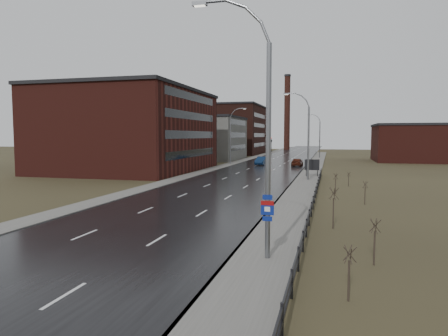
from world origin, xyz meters
The scene contains 26 objects.
ground centered at (0.00, 0.00, 0.00)m, with size 320.00×320.00×0.00m, color #2D2819.
road centered at (0.00, 60.00, 0.03)m, with size 14.00×300.00×0.06m, color black.
sidewalk_right centered at (8.60, 35.00, 0.09)m, with size 3.20×180.00×0.18m, color #595651.
curb_right centered at (7.08, 35.00, 0.09)m, with size 0.16×180.00×0.18m, color slate.
sidewalk_left centered at (-8.20, 60.00, 0.06)m, with size 2.40×260.00×0.12m, color #595651.
warehouse_near centered at (-20.99, 45.00, 6.76)m, with size 22.44×28.56×13.50m.
warehouse_mid centered at (-17.99, 78.00, 5.26)m, with size 16.32×20.40×10.50m.
warehouse_far centered at (-22.99, 108.00, 7.76)m, with size 26.52×24.48×15.50m.
building_right centered at (30.30, 82.00, 4.26)m, with size 18.36×16.32×8.50m.
smokestack centered at (-6.00, 150.00, 15.50)m, with size 2.70×2.70×30.70m.
streetlight_main centered at (8.47, 2.00, 6.06)m, with size 3.91×0.29×12.11m.
streetlight_right_mid centered at (8.50, 36.00, 5.84)m, with size 3.36×0.28×11.35m.
streetlight_left centered at (-7.70, 62.00, 5.84)m, with size 3.36×0.28×11.35m.
streetlight_right_far centered at (8.50, 90.00, 5.84)m, with size 3.36×0.28×11.35m.
guardrail centered at (10.30, 18.31, 0.71)m, with size 0.10×53.05×1.10m.
shrub_a centered at (12.27, -1.71, 1.06)m, with size 0.48×0.50×2.01m.
shrub_b centered at (13.56, 2.72, 1.13)m, with size 0.51×0.53×2.13m.
shrub_c centered at (11.80, 9.64, 1.40)m, with size 0.62×0.66×2.64m.
shrub_d centered at (14.46, 19.45, 1.07)m, with size 0.48×0.51×2.02m.
shrub_e centered at (12.11, 25.28, 1.11)m, with size 0.50×0.53×2.09m.
shrub_f centered at (13.63, 31.78, 0.88)m, with size 0.40×0.42×1.67m.
billboard centered at (9.10, 40.62, 1.72)m, with size 2.03×0.17×2.56m.
traffic_light_left centered at (-8.00, 120.00, 4.60)m, with size 0.58×2.73×5.30m.
traffic_light_right centered at (8.00, 120.00, 4.60)m, with size 0.58×2.73×5.30m.
car_near centered at (-1.55, 61.82, 0.83)m, with size 1.75×5.02×1.65m, color #0E2346.
car_far centered at (5.50, 60.33, 0.80)m, with size 1.88×4.68×1.59m, color #41150A.
Camera 1 is at (11.54, -16.11, 5.87)m, focal length 32.00 mm.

